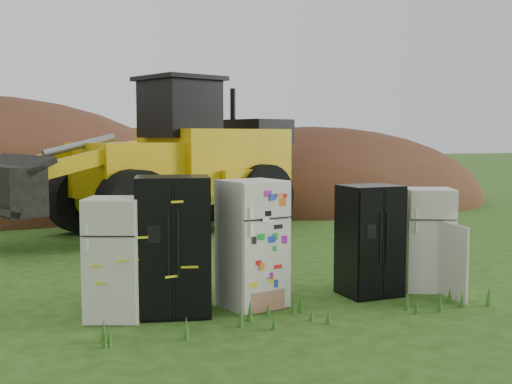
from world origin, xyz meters
TOP-DOWN VIEW (x-y plane):
  - ground at (0.00, 0.00)m, footprint 120.00×120.00m
  - fridge_leftmost at (-2.43, -0.01)m, footprint 0.90×0.89m
  - fridge_black_side at (-1.65, -0.03)m, footprint 1.12×0.95m
  - fridge_sticker at (-0.51, -0.01)m, footprint 0.97×0.93m
  - fridge_black_right at (1.40, 0.03)m, footprint 0.89×0.75m
  - fridge_open_door at (2.45, 0.04)m, footprint 0.93×0.90m
  - wheel_loader at (-0.85, 7.04)m, footprint 8.68×6.08m
  - dirt_mound_right at (5.95, 12.63)m, footprint 13.16×9.65m
  - dirt_mound_back at (-0.24, 17.14)m, footprint 17.09×11.39m

SIDE VIEW (x-z plane):
  - ground at x=0.00m, z-range 0.00..0.00m
  - dirt_mound_right at x=5.95m, z-range -2.73..2.73m
  - dirt_mound_back at x=-0.24m, z-range -2.72..2.72m
  - fridge_open_door at x=2.45m, z-range 0.00..1.61m
  - fridge_leftmost at x=-2.43m, z-range 0.00..1.62m
  - fridge_black_right at x=1.40m, z-range 0.00..1.68m
  - fridge_sticker at x=-0.51m, z-range 0.00..1.81m
  - fridge_black_side at x=-1.65m, z-range 0.00..1.89m
  - wheel_loader at x=-0.85m, z-range 0.00..3.89m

